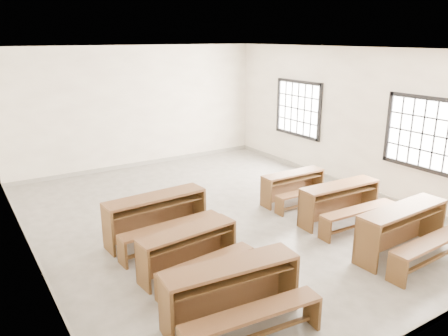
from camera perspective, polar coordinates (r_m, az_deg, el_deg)
room at (r=8.14m, az=0.54°, el=7.83°), size 8.50×8.50×3.20m
desk_set_0 at (r=5.52m, az=1.20°, el=-15.64°), size 1.82×1.07×0.78m
desk_set_1 at (r=6.58m, az=-4.49°, el=-10.49°), size 1.61×0.94×0.69m
desk_set_2 at (r=7.64m, az=-8.67°, el=-6.06°), size 1.84×1.03×0.81m
desk_set_3 at (r=7.63m, az=22.53°, el=-7.26°), size 1.83×1.00×0.81m
desk_set_4 at (r=8.57m, az=15.05°, el=-4.13°), size 1.70×0.93×0.75m
desk_set_5 at (r=9.40m, az=9.15°, el=-2.23°), size 1.47×0.78×0.65m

